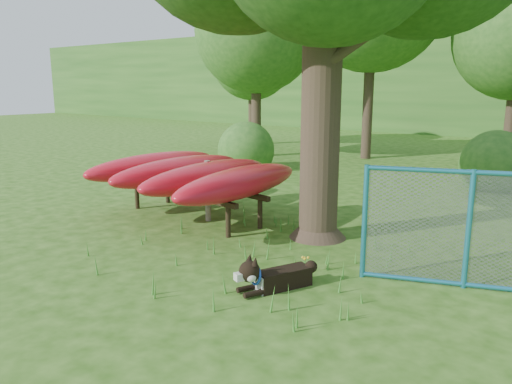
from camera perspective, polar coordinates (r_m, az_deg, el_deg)
The scene contains 10 objects.
ground at distance 7.26m, azimuth -7.11°, elevation -9.14°, with size 80.00×80.00×0.00m, color #255010.
wooden_post at distance 9.75m, azimuth -5.54°, elevation 0.32°, with size 0.32×0.18×1.20m.
kayak_rack at distance 9.96m, azimuth -7.20°, elevation 2.11°, with size 3.67×3.81×1.18m.
husky_dog at distance 6.57m, azimuth 1.82°, elevation -9.63°, with size 0.67×1.11×0.53m.
fence_section at distance 7.00m, azimuth 23.12°, elevation -4.00°, with size 2.56×1.01×2.64m.
wildflower_clump at distance 7.16m, azimuth 5.61°, elevation -7.67°, with size 0.12×0.11×0.25m.
bg_tree_a at distance 18.69m, azimuth 0.02°, elevation 17.86°, with size 4.40×4.40×6.70m.
bg_tree_f at distance 22.53m, azimuth -0.43°, elevation 14.96°, with size 3.60×3.60×5.55m.
shrub_left at distance 15.92m, azimuth -1.14°, elevation 2.66°, with size 1.80×1.80×1.80m, color #2B5E1E.
shrub_mid at distance 14.32m, azimuth 25.49°, elevation 0.39°, with size 1.80×1.80×1.80m, color #2B5E1E.
Camera 1 is at (4.77, -4.80, 2.62)m, focal length 35.00 mm.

